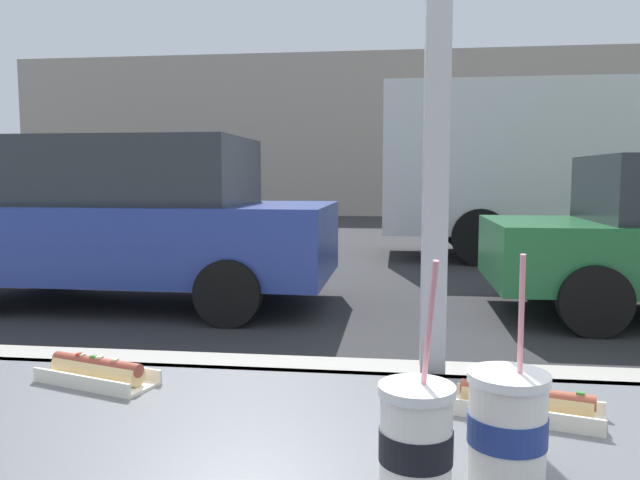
# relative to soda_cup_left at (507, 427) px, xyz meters

# --- Properties ---
(ground_plane) EXTENTS (60.00, 60.00, 0.00)m
(ground_plane) POSITION_rel_soda_cup_left_xyz_m (-0.07, 8.41, -1.10)
(ground_plane) COLOR #2D2D30
(sidewalk_strip) EXTENTS (16.00, 2.80, 0.16)m
(sidewalk_strip) POSITION_rel_soda_cup_left_xyz_m (-0.07, 2.01, -1.02)
(sidewalk_strip) COLOR #B2ADA3
(sidewalk_strip) RESTS_ON ground
(building_facade_far) EXTENTS (28.00, 1.20, 5.63)m
(building_facade_far) POSITION_rel_soda_cup_left_xyz_m (-0.07, 21.47, 1.72)
(building_facade_far) COLOR #A89E8E
(building_facade_far) RESTS_ON ground
(soda_cup_left) EXTENTS (0.11, 0.11, 0.31)m
(soda_cup_left) POSITION_rel_soda_cup_left_xyz_m (0.00, 0.00, 0.00)
(soda_cup_left) COLOR silver
(soda_cup_left) RESTS_ON window_counter
(soda_cup_right) EXTENTS (0.09, 0.09, 0.31)m
(soda_cup_right) POSITION_rel_soda_cup_left_xyz_m (-0.12, -0.07, 0.00)
(soda_cup_right) COLOR white
(soda_cup_right) RESTS_ON window_counter
(hotdog_tray_near) EXTENTS (0.26, 0.16, 0.05)m
(hotdog_tray_near) POSITION_rel_soda_cup_left_xyz_m (-0.72, 0.31, -0.05)
(hotdog_tray_near) COLOR beige
(hotdog_tray_near) RESTS_ON window_counter
(hotdog_tray_far) EXTENTS (0.26, 0.15, 0.05)m
(hotdog_tray_far) POSITION_rel_soda_cup_left_xyz_m (0.07, 0.24, -0.05)
(hotdog_tray_far) COLOR beige
(hotdog_tray_far) RESTS_ON window_counter
(parked_car_blue) EXTENTS (4.48, 2.08, 1.83)m
(parked_car_blue) POSITION_rel_soda_cup_left_xyz_m (-3.08, 5.75, -0.18)
(parked_car_blue) COLOR #283D93
(parked_car_blue) RESTS_ON ground
(box_truck) EXTENTS (6.45, 2.44, 2.93)m
(box_truck) POSITION_rel_soda_cup_left_xyz_m (2.67, 10.30, 0.50)
(box_truck) COLOR silver
(box_truck) RESTS_ON ground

